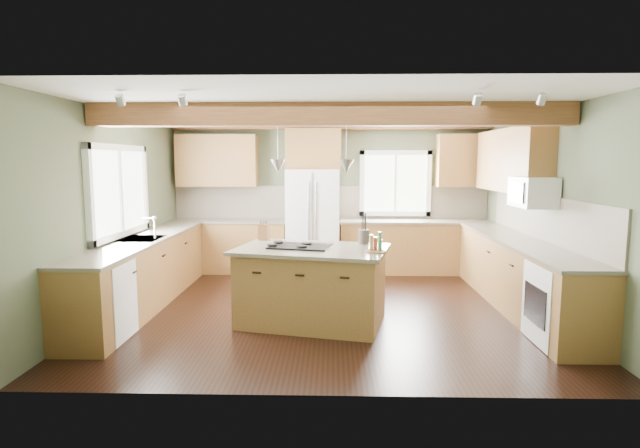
{
  "coord_description": "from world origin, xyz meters",
  "views": [
    {
      "loc": [
        0.04,
        -6.44,
        1.94
      ],
      "look_at": [
        -0.13,
        0.3,
        1.09
      ],
      "focal_mm": 28.0,
      "sensor_mm": 36.0,
      "label": 1
    }
  ],
  "objects": [
    {
      "name": "pendant_left",
      "position": [
        -0.61,
        -0.52,
        1.88
      ],
      "size": [
        0.18,
        0.18,
        0.16
      ],
      "primitive_type": "cone",
      "rotation": [
        3.14,
        0.0,
        0.0
      ],
      "color": "#B2B2B7",
      "rests_on": "ceiling"
    },
    {
      "name": "counter_left",
      "position": [
        -2.5,
        0.05,
        0.9
      ],
      "size": [
        0.64,
        3.74,
        0.04
      ],
      "primitive_type": "cube",
      "color": "#463D33",
      "rests_on": "base_cab_left"
    },
    {
      "name": "upper_cab_over_fridge",
      "position": [
        -0.3,
        2.33,
        2.15
      ],
      "size": [
        0.96,
        0.35,
        0.7
      ],
      "primitive_type": "cube",
      "color": "brown",
      "rests_on": "wall_back"
    },
    {
      "name": "island",
      "position": [
        -0.21,
        -0.61,
        0.44
      ],
      "size": [
        1.82,
        1.34,
        0.88
      ],
      "primitive_type": "cube",
      "rotation": [
        0.0,
        0.0,
        -0.22
      ],
      "color": "brown",
      "rests_on": "floor"
    },
    {
      "name": "refrigerator",
      "position": [
        -0.3,
        2.12,
        0.9
      ],
      "size": [
        0.9,
        0.74,
        1.8
      ],
      "primitive_type": "cube",
      "color": "white",
      "rests_on": "floor"
    },
    {
      "name": "ceiling",
      "position": [
        0.0,
        0.0,
        2.6
      ],
      "size": [
        5.6,
        5.6,
        0.0
      ],
      "primitive_type": "plane",
      "rotation": [
        3.14,
        0.0,
        0.0
      ],
      "color": "silver",
      "rests_on": "wall_back"
    },
    {
      "name": "base_cab_right",
      "position": [
        2.5,
        0.05,
        0.44
      ],
      "size": [
        0.6,
        3.7,
        0.88
      ],
      "primitive_type": "cube",
      "color": "brown",
      "rests_on": "floor"
    },
    {
      "name": "counter_right",
      "position": [
        2.5,
        0.05,
        0.9
      ],
      "size": [
        0.64,
        3.74,
        0.04
      ],
      "primitive_type": "cube",
      "color": "#463D33",
      "rests_on": "base_cab_right"
    },
    {
      "name": "upper_cab_back_left",
      "position": [
        -1.99,
        2.33,
        1.95
      ],
      "size": [
        1.4,
        0.35,
        0.9
      ],
      "primitive_type": "cube",
      "color": "brown",
      "rests_on": "wall_back"
    },
    {
      "name": "wall_left",
      "position": [
        -2.8,
        0.0,
        1.3
      ],
      "size": [
        0.0,
        5.0,
        5.0
      ],
      "primitive_type": "plane",
      "rotation": [
        1.57,
        0.0,
        1.57
      ],
      "color": "#4B563D",
      "rests_on": "ground"
    },
    {
      "name": "dishwasher",
      "position": [
        -2.49,
        -1.25,
        0.43
      ],
      "size": [
        0.6,
        0.6,
        0.84
      ],
      "primitive_type": "cube",
      "color": "white",
      "rests_on": "floor"
    },
    {
      "name": "utensil_crock",
      "position": [
        0.43,
        -0.3,
        1.01
      ],
      "size": [
        0.17,
        0.17,
        0.17
      ],
      "primitive_type": "cylinder",
      "rotation": [
        0.0,
        0.0,
        -0.4
      ],
      "color": "#423C35",
      "rests_on": "island_top"
    },
    {
      "name": "wall_right",
      "position": [
        2.8,
        0.0,
        1.3
      ],
      "size": [
        0.0,
        5.0,
        5.0
      ],
      "primitive_type": "plane",
      "rotation": [
        1.57,
        0.0,
        -1.57
      ],
      "color": "#4B563D",
      "rests_on": "ground"
    },
    {
      "name": "microwave",
      "position": [
        2.58,
        -0.05,
        1.55
      ],
      "size": [
        0.4,
        0.7,
        0.38
      ],
      "primitive_type": "cube",
      "color": "white",
      "rests_on": "wall_right"
    },
    {
      "name": "cooktop",
      "position": [
        -0.34,
        -0.58,
        0.93
      ],
      "size": [
        0.8,
        0.62,
        0.02
      ],
      "primitive_type": "cube",
      "rotation": [
        0.0,
        0.0,
        -0.22
      ],
      "color": "black",
      "rests_on": "island_top"
    },
    {
      "name": "wall_back",
      "position": [
        0.0,
        2.5,
        1.3
      ],
      "size": [
        5.6,
        0.0,
        5.6
      ],
      "primitive_type": "plane",
      "rotation": [
        1.57,
        0.0,
        0.0
      ],
      "color": "#4B563D",
      "rests_on": "ground"
    },
    {
      "name": "sink",
      "position": [
        -2.5,
        0.05,
        0.91
      ],
      "size": [
        0.5,
        0.65,
        0.03
      ],
      "primitive_type": "cube",
      "color": "#262628",
      "rests_on": "counter_left"
    },
    {
      "name": "pendant_right",
      "position": [
        0.19,
        -0.7,
        1.88
      ],
      "size": [
        0.18,
        0.18,
        0.16
      ],
      "primitive_type": "cone",
      "rotation": [
        3.14,
        0.0,
        0.0
      ],
      "color": "#B2B2B7",
      "rests_on": "ceiling"
    },
    {
      "name": "base_cab_back_left",
      "position": [
        -1.79,
        2.2,
        0.44
      ],
      "size": [
        2.02,
        0.6,
        0.88
      ],
      "primitive_type": "cube",
      "color": "brown",
      "rests_on": "floor"
    },
    {
      "name": "base_cab_back_right",
      "position": [
        1.49,
        2.2,
        0.44
      ],
      "size": [
        2.62,
        0.6,
        0.88
      ],
      "primitive_type": "cube",
      "color": "brown",
      "rests_on": "floor"
    },
    {
      "name": "base_cab_left",
      "position": [
        -2.5,
        0.05,
        0.44
      ],
      "size": [
        0.6,
        3.7,
        0.88
      ],
      "primitive_type": "cube",
      "color": "brown",
      "rests_on": "floor"
    },
    {
      "name": "oven",
      "position": [
        2.49,
        -1.25,
        0.43
      ],
      "size": [
        0.6,
        0.72,
        0.84
      ],
      "primitive_type": "cube",
      "color": "white",
      "rests_on": "floor"
    },
    {
      "name": "window_left",
      "position": [
        -2.78,
        0.05,
        1.55
      ],
      "size": [
        0.04,
        1.6,
        1.05
      ],
      "primitive_type": "cube",
      "color": "white",
      "rests_on": "wall_left"
    },
    {
      "name": "bottle_tray",
      "position": [
        0.53,
        -0.87,
        1.03
      ],
      "size": [
        0.26,
        0.26,
        0.22
      ],
      "primitive_type": null,
      "rotation": [
        0.0,
        0.0,
        0.12
      ],
      "color": "brown",
      "rests_on": "island_top"
    },
    {
      "name": "counter_back_right",
      "position": [
        1.49,
        2.2,
        0.9
      ],
      "size": [
        2.66,
        0.64,
        0.04
      ],
      "primitive_type": "cube",
      "color": "#463D33",
      "rests_on": "base_cab_back_right"
    },
    {
      "name": "faucet",
      "position": [
        -2.32,
        0.05,
        1.05
      ],
      "size": [
        0.02,
        0.02,
        0.28
      ],
      "primitive_type": "cylinder",
      "color": "#B2B2B7",
      "rests_on": "sink"
    },
    {
      "name": "floor",
      "position": [
        0.0,
        0.0,
        0.0
      ],
      "size": [
        5.6,
        5.6,
        0.0
      ],
      "primitive_type": "plane",
      "color": "black",
      "rests_on": "ground"
    },
    {
      "name": "knife_block",
      "position": [
        -0.85,
        -0.05,
        1.03
      ],
      "size": [
        0.14,
        0.12,
        0.21
      ],
      "primitive_type": "cube",
      "rotation": [
        0.0,
        0.0,
        -0.21
      ],
      "color": "brown",
      "rests_on": "island_top"
    },
    {
      "name": "soffit_trim",
      "position": [
        0.0,
        2.4,
        2.54
      ],
      "size": [
        5.55,
        0.2,
        0.1
      ],
      "primitive_type": "cube",
      "color": "#512917",
      "rests_on": "ceiling"
    },
    {
      "name": "island_top",
      "position": [
        -0.21,
        -0.61,
        0.9
      ],
      "size": [
        1.95,
        1.47,
        0.04
      ],
      "primitive_type": "cube",
      "rotation": [
        0.0,
        0.0,
        -0.22
      ],
      "color": "#463D33",
      "rests_on": "island"
    },
    {
      "name": "upper_cab_back_corner",
      "position": [
        2.3,
        2.33,
        1.95
      ],
      "size": [
        0.9,
        0.35,
        0.9
      ],
      "primitive_type": "cube",
      "color": "brown",
      "rests_on": "wall_back"
    },
    {
      "name": "backsplash_back",
      "position": [
        0.0,
        2.48,
        1.21
      ],
      "size": [
        5.58,
        0.03,
        0.58
      ],
      "primitive_type": "cube",
      "color": "brown",
      "rests_on": "wall_back"
    },
    {
      "name": "upper_cab_right",
      "position": [
        2.62,
        0.9,
        1.95
      ],
      "size": [
        0.35,
        2.2,
        0.9
      ],
      "primitive_type": "cube",
      "color": "brown",
      "rests_on": "wall_right"
    },
    {
      "name": "backsplash_right",
      "position": [
        2.78,
        0.05,
        1.21
      ],
      "size": [
        0.03,
        3.7,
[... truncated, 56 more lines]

